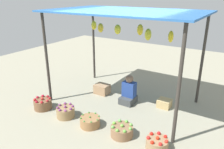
% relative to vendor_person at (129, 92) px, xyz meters
% --- Properties ---
extents(ground_plane, '(14.00, 14.00, 0.00)m').
position_rel_vendor_person_xyz_m(ground_plane, '(-0.16, -0.01, -0.30)').
color(ground_plane, gray).
extents(market_stall_structure, '(3.70, 2.31, 2.38)m').
position_rel_vendor_person_xyz_m(market_stall_structure, '(-0.17, -0.00, 1.90)').
color(market_stall_structure, '#38332D').
rests_on(market_stall_structure, ground).
extents(vendor_person, '(0.36, 0.44, 0.78)m').
position_rel_vendor_person_xyz_m(vendor_person, '(0.00, 0.00, 0.00)').
color(vendor_person, '#3C4041').
rests_on(vendor_person, ground).
extents(basket_red_apples, '(0.44, 0.44, 0.31)m').
position_rel_vendor_person_xyz_m(basket_red_apples, '(-1.68, -1.45, -0.17)').
color(basket_red_apples, brown).
rests_on(basket_red_apples, ground).
extents(basket_purple_onions, '(0.42, 0.42, 0.30)m').
position_rel_vendor_person_xyz_m(basket_purple_onions, '(-0.92, -1.44, -0.17)').
color(basket_purple_onions, '#90734C').
rests_on(basket_purple_onions, ground).
extents(basket_green_chilies, '(0.44, 0.44, 0.24)m').
position_rel_vendor_person_xyz_m(basket_green_chilies, '(-0.19, -1.43, -0.19)').
color(basket_green_chilies, '#966C43').
rests_on(basket_green_chilies, ground).
extents(basket_green_apples, '(0.46, 0.46, 0.27)m').
position_rel_vendor_person_xyz_m(basket_green_apples, '(0.58, -1.37, -0.18)').
color(basket_green_apples, '#886445').
rests_on(basket_green_apples, ground).
extents(basket_red_tomatoes, '(0.42, 0.42, 0.28)m').
position_rel_vendor_person_xyz_m(basket_red_tomatoes, '(1.34, -1.37, -0.18)').
color(basket_red_tomatoes, '#967653').
rests_on(basket_red_tomatoes, ground).
extents(wooden_crate_near_vendor, '(0.32, 0.32, 0.20)m').
position_rel_vendor_person_xyz_m(wooden_crate_near_vendor, '(0.90, 0.28, -0.20)').
color(wooden_crate_near_vendor, tan).
rests_on(wooden_crate_near_vendor, ground).
extents(wooden_crate_stacked_rear, '(0.41, 0.32, 0.27)m').
position_rel_vendor_person_xyz_m(wooden_crate_stacked_rear, '(-0.92, 0.09, -0.16)').
color(wooden_crate_stacked_rear, '#9C7957').
rests_on(wooden_crate_stacked_rear, ground).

